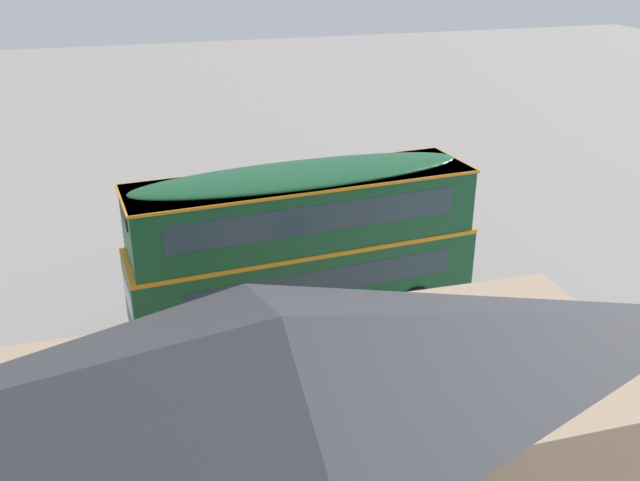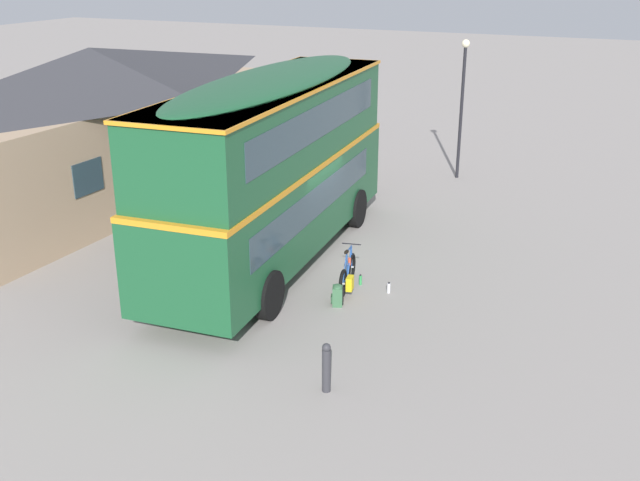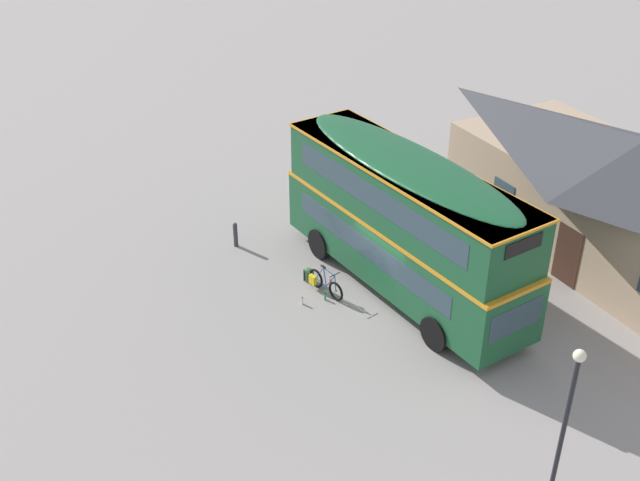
# 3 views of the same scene
# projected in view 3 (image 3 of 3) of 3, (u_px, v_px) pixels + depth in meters

# --- Properties ---
(ground_plane) EXTENTS (120.00, 120.00, 0.00)m
(ground_plane) POSITION_uv_depth(u_px,v_px,m) (394.00, 297.00, 25.62)
(ground_plane) COLOR gray
(double_decker_bus) EXTENTS (10.28, 3.20, 4.79)m
(double_decker_bus) POSITION_uv_depth(u_px,v_px,m) (404.00, 219.00, 24.79)
(double_decker_bus) COLOR black
(double_decker_bus) RESTS_ON ground
(touring_bicycle) EXTENTS (1.68, 0.65, 1.02)m
(touring_bicycle) POSITION_uv_depth(u_px,v_px,m) (324.00, 283.00, 25.67)
(touring_bicycle) COLOR black
(touring_bicycle) RESTS_ON ground
(backpack_on_ground) EXTENTS (0.35, 0.34, 0.50)m
(backpack_on_ground) POSITION_uv_depth(u_px,v_px,m) (309.00, 275.00, 26.33)
(backpack_on_ground) COLOR #386642
(backpack_on_ground) RESTS_ON ground
(water_bottle_clear_plastic) EXTENTS (0.08, 0.08, 0.26)m
(water_bottle_clear_plastic) POSITION_uv_depth(u_px,v_px,m) (302.00, 301.00, 25.22)
(water_bottle_clear_plastic) COLOR silver
(water_bottle_clear_plastic) RESTS_ON ground
(water_bottle_green_metal) EXTENTS (0.07, 0.07, 0.26)m
(water_bottle_green_metal) POSITION_uv_depth(u_px,v_px,m) (325.00, 297.00, 25.44)
(water_bottle_green_metal) COLOR green
(water_bottle_green_metal) RESTS_ON ground
(pub_building) EXTENTS (14.32, 6.13, 4.75)m
(pub_building) POSITION_uv_depth(u_px,v_px,m) (633.00, 202.00, 26.25)
(pub_building) COLOR tan
(pub_building) RESTS_ON ground
(street_lamp) EXTENTS (0.28, 0.28, 4.77)m
(street_lamp) POSITION_uv_depth(u_px,v_px,m) (566.00, 417.00, 16.61)
(street_lamp) COLOR black
(street_lamp) RESTS_ON ground
(kerb_bollard) EXTENTS (0.16, 0.16, 0.97)m
(kerb_bollard) POSITION_uv_depth(u_px,v_px,m) (235.00, 234.00, 28.21)
(kerb_bollard) COLOR #333338
(kerb_bollard) RESTS_ON ground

